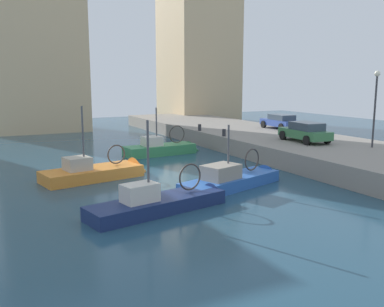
% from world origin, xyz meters
% --- Properties ---
extents(water_surface, '(80.00, 80.00, 0.00)m').
position_xyz_m(water_surface, '(0.00, 0.00, 0.00)').
color(water_surface, navy).
rests_on(water_surface, ground).
extents(quay_wall, '(9.00, 56.00, 1.20)m').
position_xyz_m(quay_wall, '(11.50, 0.00, 0.60)').
color(quay_wall, gray).
rests_on(quay_wall, ground).
extents(fishing_boat_green, '(6.18, 2.21, 4.28)m').
position_xyz_m(fishing_boat_green, '(2.81, 7.08, 0.11)').
color(fishing_boat_green, '#388951').
rests_on(fishing_boat_green, ground).
extents(fishing_boat_orange, '(6.51, 3.14, 5.03)m').
position_xyz_m(fishing_boat_orange, '(-3.52, 1.42, 0.09)').
color(fishing_boat_orange, orange).
rests_on(fishing_boat_orange, ground).
extents(fishing_boat_navy, '(7.13, 2.99, 4.64)m').
position_xyz_m(fishing_boat_navy, '(-2.55, -5.69, 0.10)').
color(fishing_boat_navy, navy).
rests_on(fishing_boat_navy, ground).
extents(fishing_boat_blue, '(7.06, 3.66, 4.04)m').
position_xyz_m(fishing_boat_blue, '(2.28, -3.63, 0.13)').
color(fishing_boat_blue, '#2D60B7').
rests_on(fishing_boat_blue, ground).
extents(parked_car_green, '(2.17, 4.25, 1.37)m').
position_xyz_m(parked_car_green, '(10.87, 0.93, 1.91)').
color(parked_car_green, '#387547').
rests_on(parked_car_green, quay_wall).
extents(parked_car_blue, '(1.99, 4.01, 1.28)m').
position_xyz_m(parked_car_blue, '(14.31, 7.99, 1.87)').
color(parked_car_blue, '#334C9E').
rests_on(parked_car_blue, quay_wall).
extents(mooring_bollard_mid, '(0.28, 0.28, 0.55)m').
position_xyz_m(mooring_bollard_mid, '(7.35, 6.00, 1.48)').
color(mooring_bollard_mid, '#2D2D33').
rests_on(mooring_bollard_mid, quay_wall).
extents(mooring_bollard_north, '(0.28, 0.28, 0.55)m').
position_xyz_m(mooring_bollard_north, '(7.35, 10.00, 1.48)').
color(mooring_bollard_north, '#2D2D33').
rests_on(mooring_bollard_north, quay_wall).
extents(quay_streetlamp, '(0.36, 0.36, 4.83)m').
position_xyz_m(quay_streetlamp, '(13.00, -2.97, 4.45)').
color(quay_streetlamp, '#38383D').
rests_on(quay_streetlamp, quay_wall).
extents(waterfront_building_west, '(8.60, 9.25, 19.01)m').
position_xyz_m(waterfront_building_west, '(17.05, 28.97, 9.53)').
color(waterfront_building_west, '#D1B284').
rests_on(waterfront_building_west, ground).
extents(waterfront_building_central, '(10.03, 6.82, 18.66)m').
position_xyz_m(waterfront_building_central, '(-3.38, 26.55, 9.35)').
color(waterfront_building_central, '#D1B284').
rests_on(waterfront_building_central, ground).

